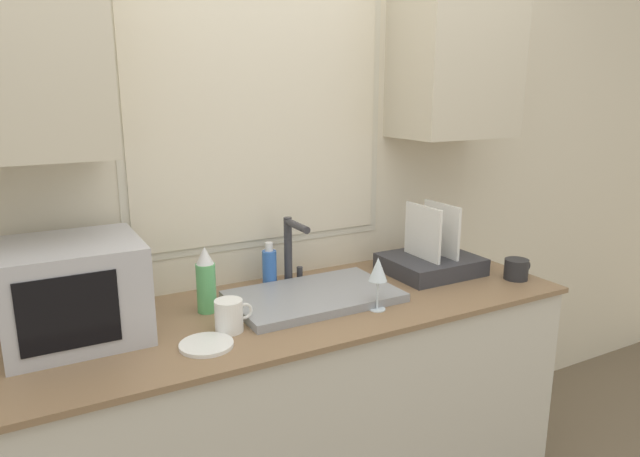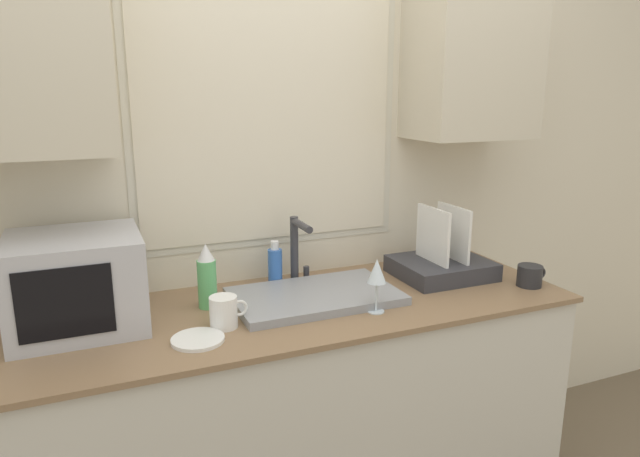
{
  "view_description": "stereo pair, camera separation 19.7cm",
  "coord_description": "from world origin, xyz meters",
  "px_view_note": "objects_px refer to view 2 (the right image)",
  "views": [
    {
      "loc": [
        -0.86,
        -1.38,
        1.65
      ],
      "look_at": [
        0.06,
        0.3,
        1.17
      ],
      "focal_mm": 32.0,
      "sensor_mm": 36.0,
      "label": 1
    },
    {
      "loc": [
        -0.68,
        -1.47,
        1.65
      ],
      "look_at": [
        0.06,
        0.3,
        1.17
      ],
      "focal_mm": 32.0,
      "sensor_mm": 36.0,
      "label": 2
    }
  ],
  "objects_px": {
    "soap_bottle": "(275,266)",
    "microwave": "(76,282)",
    "spray_bottle": "(207,277)",
    "wine_glass": "(377,273)",
    "mug_near_sink": "(224,312)",
    "faucet": "(297,245)",
    "dish_rack": "(441,264)"
  },
  "relations": [
    {
      "from": "microwave",
      "to": "mug_near_sink",
      "type": "relative_size",
      "value": 3.22
    },
    {
      "from": "spray_bottle",
      "to": "soap_bottle",
      "type": "relative_size",
      "value": 1.3
    },
    {
      "from": "spray_bottle",
      "to": "wine_glass",
      "type": "xyz_separation_m",
      "value": [
        0.52,
        -0.27,
        0.03
      ]
    },
    {
      "from": "soap_bottle",
      "to": "spray_bottle",
      "type": "bearing_deg",
      "value": -156.37
    },
    {
      "from": "dish_rack",
      "to": "wine_glass",
      "type": "height_order",
      "value": "dish_rack"
    },
    {
      "from": "soap_bottle",
      "to": "wine_glass",
      "type": "bearing_deg",
      "value": -59.8
    },
    {
      "from": "microwave",
      "to": "mug_near_sink",
      "type": "bearing_deg",
      "value": -23.64
    },
    {
      "from": "spray_bottle",
      "to": "wine_glass",
      "type": "distance_m",
      "value": 0.59
    },
    {
      "from": "microwave",
      "to": "spray_bottle",
      "type": "bearing_deg",
      "value": 0.81
    },
    {
      "from": "spray_bottle",
      "to": "soap_bottle",
      "type": "bearing_deg",
      "value": 23.63
    },
    {
      "from": "mug_near_sink",
      "to": "microwave",
      "type": "bearing_deg",
      "value": 156.36
    },
    {
      "from": "faucet",
      "to": "wine_glass",
      "type": "relative_size",
      "value": 1.4
    },
    {
      "from": "dish_rack",
      "to": "spray_bottle",
      "type": "height_order",
      "value": "dish_rack"
    },
    {
      "from": "faucet",
      "to": "microwave",
      "type": "distance_m",
      "value": 0.8
    },
    {
      "from": "faucet",
      "to": "soap_bottle",
      "type": "bearing_deg",
      "value": 165.64
    },
    {
      "from": "faucet",
      "to": "spray_bottle",
      "type": "distance_m",
      "value": 0.4
    },
    {
      "from": "spray_bottle",
      "to": "faucet",
      "type": "bearing_deg",
      "value": 15.71
    },
    {
      "from": "soap_bottle",
      "to": "wine_glass",
      "type": "relative_size",
      "value": 0.94
    },
    {
      "from": "faucet",
      "to": "soap_bottle",
      "type": "height_order",
      "value": "faucet"
    },
    {
      "from": "faucet",
      "to": "dish_rack",
      "type": "bearing_deg",
      "value": -13.5
    },
    {
      "from": "spray_bottle",
      "to": "wine_glass",
      "type": "height_order",
      "value": "spray_bottle"
    },
    {
      "from": "microwave",
      "to": "soap_bottle",
      "type": "xyz_separation_m",
      "value": [
        0.71,
        0.13,
        -0.07
      ]
    },
    {
      "from": "soap_bottle",
      "to": "dish_rack",
      "type": "bearing_deg",
      "value": -13.61
    },
    {
      "from": "wine_glass",
      "to": "faucet",
      "type": "bearing_deg",
      "value": 111.29
    },
    {
      "from": "spray_bottle",
      "to": "wine_glass",
      "type": "bearing_deg",
      "value": -27.26
    },
    {
      "from": "faucet",
      "to": "dish_rack",
      "type": "height_order",
      "value": "dish_rack"
    },
    {
      "from": "soap_bottle",
      "to": "microwave",
      "type": "bearing_deg",
      "value": -169.32
    },
    {
      "from": "microwave",
      "to": "dish_rack",
      "type": "relative_size",
      "value": 1.1
    },
    {
      "from": "microwave",
      "to": "mug_near_sink",
      "type": "distance_m",
      "value": 0.48
    },
    {
      "from": "microwave",
      "to": "mug_near_sink",
      "type": "xyz_separation_m",
      "value": [
        0.43,
        -0.19,
        -0.1
      ]
    },
    {
      "from": "dish_rack",
      "to": "soap_bottle",
      "type": "bearing_deg",
      "value": 166.39
    },
    {
      "from": "faucet",
      "to": "mug_near_sink",
      "type": "xyz_separation_m",
      "value": [
        -0.37,
        -0.3,
        -0.11
      ]
    }
  ]
}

